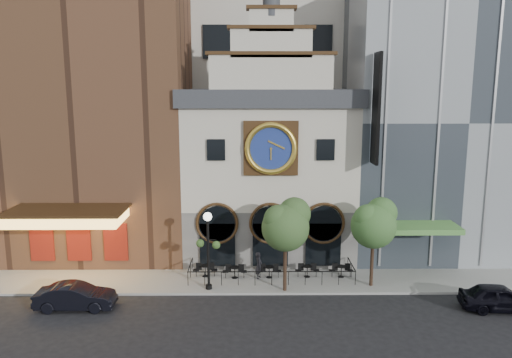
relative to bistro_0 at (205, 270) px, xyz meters
The scene contains 18 objects.
ground 5.16m from the bistro_0, 32.14° to the right, with size 120.00×120.00×0.00m, color black.
sidewalk 4.38m from the bistro_0, ahead, with size 44.00×5.00×0.15m, color gray.
clock_building 9.04m from the bistro_0, 49.60° to the left, with size 12.60×8.78×18.65m.
theater_building 16.46m from the bistro_0, 140.13° to the left, with size 14.00×15.60×25.00m.
retail_building 21.07m from the bistro_0, 22.73° to the left, with size 14.00×14.40×20.00m.
office_tower 26.33m from the bistro_0, 75.90° to the left, with size 20.00×16.00×40.00m, color beige.
cafe_railing 4.35m from the bistro_0, ahead, with size 10.60×2.60×0.90m, color black, non-canonical shape.
bistro_0 is the anchor object (origin of this frame).
bistro_1 1.98m from the bistro_0, ahead, with size 1.58×0.68×0.90m.
bistro_2 4.23m from the bistro_0, ahead, with size 1.58×0.68×0.90m.
bistro_3 6.73m from the bistro_0, ahead, with size 1.58×0.68×0.90m.
bistro_4 8.98m from the bistro_0, ahead, with size 1.58×0.68×0.90m.
car_right 17.86m from the bistro_0, 15.89° to the right, with size 1.78×4.42×1.51m, color black.
car_left 8.32m from the bistro_0, 147.29° to the right, with size 1.56×4.47×1.47m, color black.
pedestrian 3.57m from the bistro_0, ahead, with size 0.64×0.42×1.76m, color black.
lamppost 3.31m from the bistro_0, 78.90° to the right, with size 1.51×0.83×4.90m.
tree_left 6.80m from the bistro_0, 23.90° to the right, with size 3.01×2.90×5.80m.
tree_right 11.39m from the bistro_0, ahead, with size 2.92×2.81×5.63m.
Camera 1 is at (-1.24, -28.60, 12.54)m, focal length 35.00 mm.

